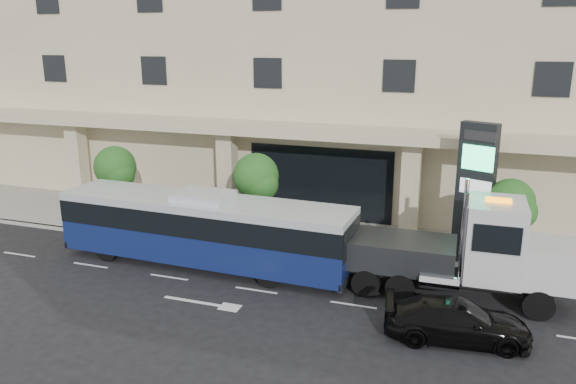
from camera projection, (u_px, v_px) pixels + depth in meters
name	position (u px, v px, depth m)	size (l,w,h in m)	color
ground	(269.00, 276.00, 24.05)	(120.00, 120.00, 0.00)	black
sidewalk	(304.00, 236.00, 28.59)	(120.00, 6.00, 0.15)	gray
curb	(284.00, 257.00, 25.85)	(120.00, 0.30, 0.15)	gray
convention_center	(353.00, 35.00, 35.44)	(60.00, 17.60, 20.00)	#BAAF8B
tree_left	(116.00, 170.00, 29.57)	(2.27, 2.20, 4.22)	#422B19
tree_mid	(256.00, 179.00, 27.06)	(2.28, 2.20, 4.38)	#422B19
tree_right	(511.00, 206.00, 23.56)	(2.10, 2.00, 4.04)	#422B19
city_bus	(205.00, 228.00, 24.79)	(13.44, 3.26, 3.38)	black
tow_truck	(469.00, 253.00, 21.58)	(9.93, 2.65, 4.52)	#2D3033
black_sedan	(457.00, 321.00, 18.83)	(1.96, 4.82, 1.40)	black
signage_pylon	(475.00, 194.00, 24.22)	(1.66, 1.13, 6.30)	black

